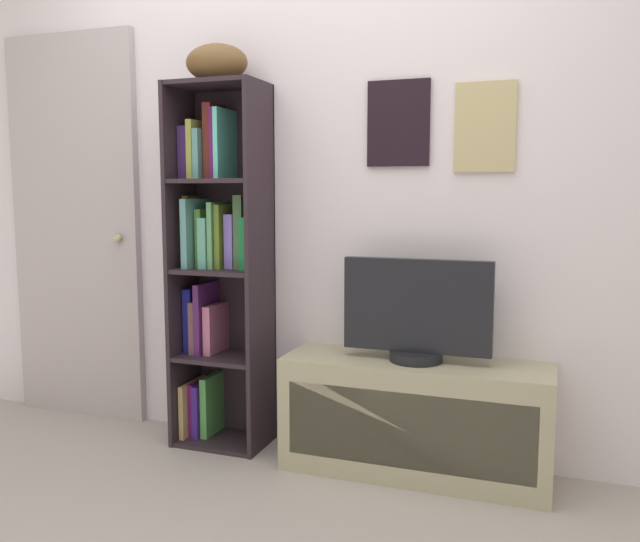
# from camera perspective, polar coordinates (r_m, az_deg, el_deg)

# --- Properties ---
(back_wall) EXTENTS (4.80, 0.08, 2.59)m
(back_wall) POSITION_cam_1_polar(r_m,az_deg,el_deg) (3.05, -0.65, 8.90)
(back_wall) COLOR silver
(back_wall) RESTS_ON ground
(bookshelf) EXTENTS (0.43, 0.29, 1.68)m
(bookshelf) POSITION_cam_1_polar(r_m,az_deg,el_deg) (3.12, -8.89, 0.72)
(bookshelf) COLOR #2A1F26
(bookshelf) RESTS_ON ground
(football) EXTENTS (0.31, 0.23, 0.17)m
(football) POSITION_cam_1_polar(r_m,az_deg,el_deg) (3.10, -8.96, 17.43)
(football) COLOR brown
(football) RESTS_ON bookshelf
(tv_stand) EXTENTS (1.12, 0.35, 0.49)m
(tv_stand) POSITION_cam_1_polar(r_m,az_deg,el_deg) (2.87, 8.23, -12.49)
(tv_stand) COLOR tan
(tv_stand) RESTS_ON ground
(television) EXTENTS (0.62, 0.22, 0.43)m
(television) POSITION_cam_1_polar(r_m,az_deg,el_deg) (2.75, 8.40, -3.57)
(television) COLOR black
(television) RESTS_ON tv_stand
(door) EXTENTS (0.77, 0.09, 1.99)m
(door) POSITION_cam_1_polar(r_m,az_deg,el_deg) (3.68, -20.47, 3.40)
(door) COLOR #B0A1A7
(door) RESTS_ON ground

